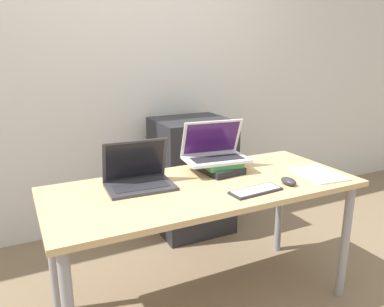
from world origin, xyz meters
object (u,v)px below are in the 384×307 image
at_px(mini_fridge, 192,176).
at_px(book_stack, 219,166).
at_px(mouse, 289,181).
at_px(laptop_on_books, 215,152).
at_px(wireless_keyboard, 256,191).
at_px(laptop_left, 139,178).
at_px(notepad, 318,174).

bearing_deg(mini_fridge, book_stack, -104.24).
bearing_deg(mouse, book_stack, 122.35).
height_order(laptop_on_books, wireless_keyboard, laptop_on_books).
relative_size(laptop_left, wireless_keyboard, 1.25).
relative_size(wireless_keyboard, mouse, 2.76).
xyz_separation_m(laptop_on_books, mini_fridge, (0.21, 0.72, -0.40)).
relative_size(notepad, mini_fridge, 0.35).
bearing_deg(book_stack, laptop_on_books, 117.54).
distance_m(wireless_keyboard, mini_fridge, 1.17).
xyz_separation_m(laptop_on_books, notepad, (0.50, -0.33, -0.11)).
bearing_deg(book_stack, notepad, -32.02).
distance_m(laptop_on_books, wireless_keyboard, 0.41).
bearing_deg(mini_fridge, mouse, -88.37).
height_order(wireless_keyboard, mini_fridge, mini_fridge).
relative_size(book_stack, mini_fridge, 0.29).
relative_size(book_stack, mouse, 2.54).
xyz_separation_m(book_stack, mouse, (0.22, -0.35, -0.02)).
bearing_deg(laptop_on_books, notepad, -33.67).
distance_m(book_stack, wireless_keyboard, 0.36).
relative_size(laptop_left, laptop_on_books, 0.92).
bearing_deg(notepad, laptop_left, 164.23).
relative_size(mouse, notepad, 0.32).
xyz_separation_m(wireless_keyboard, mouse, (0.22, 0.01, 0.01)).
distance_m(notepad, mini_fridge, 1.13).
xyz_separation_m(mouse, notepad, (0.26, 0.05, -0.01)).
xyz_separation_m(book_stack, laptop_on_books, (-0.02, 0.03, 0.08)).
bearing_deg(laptop_on_books, book_stack, -62.46).
height_order(laptop_left, mini_fridge, laptop_left).
height_order(wireless_keyboard, notepad, wireless_keyboard).
distance_m(laptop_on_books, mouse, 0.46).
bearing_deg(mini_fridge, wireless_keyboard, -99.67).
bearing_deg(mini_fridge, notepad, -74.55).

